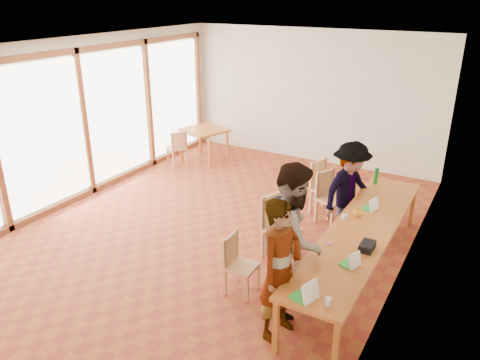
# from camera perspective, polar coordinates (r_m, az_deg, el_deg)

# --- Properties ---
(ground) EXTENTS (8.00, 8.00, 0.00)m
(ground) POSITION_cam_1_polar(r_m,az_deg,el_deg) (8.03, -2.76, -5.72)
(ground) COLOR maroon
(ground) RESTS_ON ground
(wall_back) EXTENTS (6.00, 0.10, 3.00)m
(wall_back) POSITION_cam_1_polar(r_m,az_deg,el_deg) (10.91, 8.63, 10.01)
(wall_back) COLOR beige
(wall_back) RESTS_ON ground
(wall_right) EXTENTS (0.10, 8.00, 3.00)m
(wall_right) POSITION_cam_1_polar(r_m,az_deg,el_deg) (6.42, 20.17, 0.20)
(wall_right) COLOR beige
(wall_right) RESTS_ON ground
(window_wall) EXTENTS (0.10, 8.00, 3.00)m
(window_wall) POSITION_cam_1_polar(r_m,az_deg,el_deg) (9.34, -18.55, 7.05)
(window_wall) COLOR white
(window_wall) RESTS_ON ground
(ceiling) EXTENTS (6.00, 8.00, 0.04)m
(ceiling) POSITION_cam_1_polar(r_m,az_deg,el_deg) (7.14, -3.22, 16.24)
(ceiling) COLOR white
(ceiling) RESTS_ON wall_back
(communal_table) EXTENTS (0.80, 4.00, 0.75)m
(communal_table) POSITION_cam_1_polar(r_m,az_deg,el_deg) (6.60, 14.58, -6.14)
(communal_table) COLOR #BA6F29
(communal_table) RESTS_ON ground
(side_table) EXTENTS (0.90, 0.90, 0.75)m
(side_table) POSITION_cam_1_polar(r_m,az_deg,el_deg) (10.98, -4.38, 5.80)
(side_table) COLOR #BA6F29
(side_table) RESTS_ON ground
(chair_near) EXTENTS (0.39, 0.39, 0.43)m
(chair_near) POSITION_cam_1_polar(r_m,az_deg,el_deg) (6.21, -0.49, -9.43)
(chair_near) COLOR tan
(chair_near) RESTS_ON ground
(chair_mid) EXTENTS (0.57, 0.57, 0.53)m
(chair_mid) POSITION_cam_1_polar(r_m,az_deg,el_deg) (6.96, 4.49, -4.80)
(chair_mid) COLOR tan
(chair_mid) RESTS_ON ground
(chair_far) EXTENTS (0.55, 0.55, 0.51)m
(chair_far) POSITION_cam_1_polar(r_m,az_deg,el_deg) (8.46, 9.99, -0.13)
(chair_far) COLOR tan
(chair_far) RESTS_ON ground
(chair_empty) EXTENTS (0.56, 0.56, 0.49)m
(chair_empty) POSITION_cam_1_polar(r_m,az_deg,el_deg) (8.13, 10.72, -1.36)
(chair_empty) COLOR tan
(chair_empty) RESTS_ON ground
(chair_spare) EXTENTS (0.51, 0.51, 0.43)m
(chair_spare) POSITION_cam_1_polar(r_m,az_deg,el_deg) (10.76, -7.58, 4.34)
(chair_spare) COLOR tan
(chair_spare) RESTS_ON ground
(person_near) EXTENTS (0.52, 0.69, 1.71)m
(person_near) POSITION_cam_1_polar(r_m,az_deg,el_deg) (5.33, 4.94, -10.88)
(person_near) COLOR gray
(person_near) RESTS_ON ground
(person_mid) EXTENTS (0.94, 1.08, 1.91)m
(person_mid) POSITION_cam_1_polar(r_m,az_deg,el_deg) (5.80, 6.59, -6.84)
(person_mid) COLOR gray
(person_mid) RESTS_ON ground
(person_far) EXTENTS (0.97, 1.19, 1.61)m
(person_far) POSITION_cam_1_polar(r_m,az_deg,el_deg) (7.60, 13.20, -1.28)
(person_far) COLOR gray
(person_far) RESTS_ON ground
(laptop_near) EXTENTS (0.28, 0.30, 0.22)m
(laptop_near) POSITION_cam_1_polar(r_m,az_deg,el_deg) (5.08, 8.16, -13.55)
(laptop_near) COLOR green
(laptop_near) RESTS_ON communal_table
(laptop_mid) EXTENTS (0.24, 0.26, 0.18)m
(laptop_mid) POSITION_cam_1_polar(r_m,az_deg,el_deg) (5.71, 13.48, -9.71)
(laptop_mid) COLOR green
(laptop_mid) RESTS_ON communal_table
(laptop_far) EXTENTS (0.24, 0.26, 0.18)m
(laptop_far) POSITION_cam_1_polar(r_m,az_deg,el_deg) (7.15, 15.70, -3.10)
(laptop_far) COLOR green
(laptop_far) RESTS_ON communal_table
(yellow_mug) EXTENTS (0.16, 0.16, 0.10)m
(yellow_mug) POSITION_cam_1_polar(r_m,az_deg,el_deg) (6.90, 14.16, -3.92)
(yellow_mug) COLOR yellow
(yellow_mug) RESTS_ON communal_table
(green_bottle) EXTENTS (0.07, 0.07, 0.28)m
(green_bottle) POSITION_cam_1_polar(r_m,az_deg,el_deg) (8.07, 16.26, 0.46)
(green_bottle) COLOR #106D24
(green_bottle) RESTS_ON communal_table
(clear_glass) EXTENTS (0.07, 0.07, 0.09)m
(clear_glass) POSITION_cam_1_polar(r_m,az_deg,el_deg) (5.02, 10.71, -14.38)
(clear_glass) COLOR silver
(clear_glass) RESTS_ON communal_table
(condiment_cup) EXTENTS (0.08, 0.08, 0.06)m
(condiment_cup) POSITION_cam_1_polar(r_m,az_deg,el_deg) (6.80, 12.64, -4.37)
(condiment_cup) COLOR white
(condiment_cup) RESTS_ON communal_table
(pink_phone) EXTENTS (0.05, 0.10, 0.01)m
(pink_phone) POSITION_cam_1_polar(r_m,az_deg,el_deg) (6.12, 10.91, -7.57)
(pink_phone) COLOR #E3498E
(pink_phone) RESTS_ON communal_table
(black_pouch) EXTENTS (0.16, 0.26, 0.09)m
(black_pouch) POSITION_cam_1_polar(r_m,az_deg,el_deg) (6.08, 15.25, -7.81)
(black_pouch) COLOR black
(black_pouch) RESTS_ON communal_table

